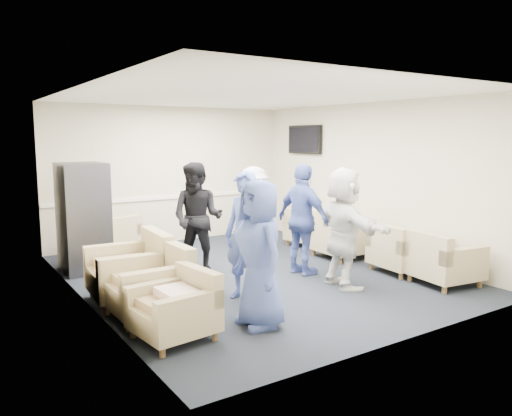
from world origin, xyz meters
TOP-DOWN VIEW (x-y plane):
  - floor at (0.00, 0.00)m, footprint 6.00×6.00m
  - ceiling at (0.00, 0.00)m, footprint 6.00×6.00m
  - back_wall at (0.00, 3.00)m, footprint 5.00×0.02m
  - front_wall at (0.00, -3.00)m, footprint 5.00×0.02m
  - left_wall at (-2.50, 0.00)m, footprint 0.02×6.00m
  - right_wall at (2.50, 0.00)m, footprint 0.02×6.00m
  - chair_rail at (0.00, 2.98)m, footprint 4.98×0.04m
  - tv at (2.44, 1.80)m, footprint 0.10×1.00m
  - armchair_left_near at (-2.00, -1.66)m, footprint 0.84×0.84m
  - armchair_left_mid at (-1.95, -0.85)m, footprint 0.89×0.89m
  - armchair_left_far at (-1.95, -0.21)m, footprint 1.00×1.00m
  - armchair_right_near at (1.95, -1.95)m, footprint 0.92×0.92m
  - armchair_right_midnear at (1.98, -1.17)m, footprint 0.89×0.89m
  - armchair_right_midfar at (1.86, 0.06)m, footprint 0.91×0.91m
  - armchair_right_far at (2.04, 1.13)m, footprint 0.90×0.90m
  - armchair_corner at (-1.41, 2.36)m, footprint 1.00×1.00m
  - vending_machine at (-2.09, 1.62)m, footprint 0.69×0.81m
  - backpack at (-1.32, -0.36)m, footprint 0.27×0.20m
  - pillow at (-2.00, -1.67)m, footprint 0.36×0.47m
  - person_front_left at (-1.09, -1.83)m, footprint 0.58×0.84m
  - person_mid_left at (-0.73, -0.97)m, footprint 0.60×0.71m
  - person_back_left at (-0.65, 0.55)m, footprint 1.04×1.05m
  - person_back_right at (0.81, 1.21)m, footprint 0.63×1.04m
  - person_mid_right at (0.65, -0.42)m, footprint 0.53×1.04m
  - person_front_right at (0.71, -1.25)m, footprint 0.80×1.64m

SIDE VIEW (x-z plane):
  - floor at x=0.00m, z-range 0.00..0.00m
  - backpack at x=-1.32m, z-range 0.01..0.46m
  - armchair_left_near at x=-2.00m, z-range 0.00..0.61m
  - armchair_corner at x=-1.41m, z-range 0.00..0.62m
  - armchair_right_far at x=2.04m, z-range 0.00..0.62m
  - armchair_right_midnear at x=1.98m, z-range 0.00..0.65m
  - armchair_right_near at x=1.95m, z-range 0.00..0.65m
  - armchair_right_midfar at x=1.86m, z-range 0.00..0.70m
  - armchair_left_mid at x=-1.95m, z-range 0.00..0.70m
  - armchair_left_far at x=-1.95m, z-range 0.00..0.75m
  - pillow at x=-2.00m, z-range 0.40..0.53m
  - person_back_right at x=0.81m, z-range 0.00..1.57m
  - person_front_left at x=-1.09m, z-range 0.00..1.64m
  - person_mid_left at x=-0.73m, z-range 0.00..1.67m
  - person_front_right at x=0.71m, z-range 0.00..1.69m
  - person_mid_right at x=0.65m, z-range 0.00..1.70m
  - vending_machine at x=-2.09m, z-range 0.00..1.70m
  - person_back_left at x=-0.65m, z-range 0.00..1.72m
  - chair_rail at x=0.00m, z-range 0.87..0.93m
  - back_wall at x=0.00m, z-range 0.00..2.70m
  - front_wall at x=0.00m, z-range 0.00..2.70m
  - left_wall at x=-2.50m, z-range 0.00..2.70m
  - right_wall at x=2.50m, z-range 0.00..2.70m
  - tv at x=2.44m, z-range 1.76..2.34m
  - ceiling at x=0.00m, z-range 2.70..2.70m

